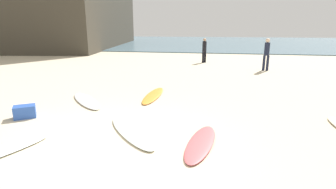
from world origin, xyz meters
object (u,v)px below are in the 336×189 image
surfboard_0 (201,143)px  beachgoer_near (204,49)px  surfboard_3 (132,131)px  beach_cooler (25,112)px  surfboard_5 (86,100)px  beachgoer_mid (267,53)px  surfboard_4 (153,95)px

surfboard_0 → beachgoer_near: 13.06m
surfboard_3 → beach_cooler: beach_cooler is taller
surfboard_3 → beachgoer_near: bearing=46.1°
surfboard_5 → beachgoer_mid: 10.39m
surfboard_5 → beach_cooler: (-0.86, -1.75, 0.13)m
surfboard_3 → surfboard_5: bearing=96.6°
beachgoer_near → beachgoer_mid: beachgoer_mid is taller
surfboard_5 → beach_cooler: 1.96m
beachgoer_near → beach_cooler: beachgoer_near is taller
surfboard_3 → surfboard_4: bearing=55.7°
surfboard_4 → beach_cooler: 4.04m
surfboard_3 → beachgoer_mid: size_ratio=1.26×
surfboard_3 → surfboard_4: (-0.31, 3.31, -0.00)m
surfboard_5 → beachgoer_near: (3.26, 10.51, 0.88)m
surfboard_5 → beach_cooler: size_ratio=4.35×
beachgoer_mid → beachgoer_near: bearing=-32.1°
surfboard_5 → beachgoer_near: size_ratio=1.40×
surfboard_0 → beachgoer_near: (-0.69, 13.01, 0.89)m
beach_cooler → beachgoer_mid: bearing=50.9°
surfboard_3 → surfboard_5: size_ratio=0.97×
surfboard_3 → beachgoer_near: (0.93, 12.72, 0.88)m
beachgoer_near → surfboard_4: bearing=34.9°
surfboard_0 → surfboard_4: (-1.94, 3.60, 0.00)m
surfboard_0 → beachgoer_near: beachgoer_near is taller
beachgoer_near → beachgoer_mid: (3.60, -2.77, 0.09)m
beachgoer_near → beachgoer_mid: bearing=94.9°
surfboard_5 → surfboard_3: bearing=93.1°
beachgoer_near → beachgoer_mid: size_ratio=0.93×
beach_cooler → surfboard_3: bearing=-8.2°
beachgoer_near → surfboard_0: bearing=45.5°
beachgoer_near → surfboard_5: bearing=25.2°
surfboard_0 → beachgoer_near: bearing=-79.3°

